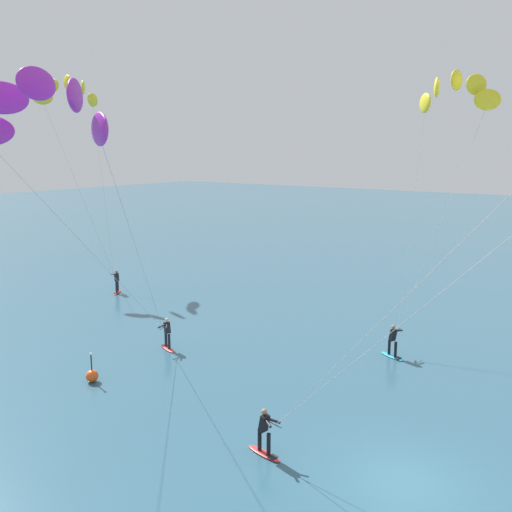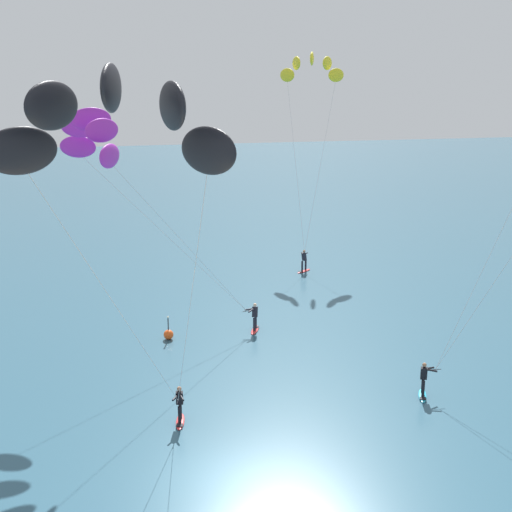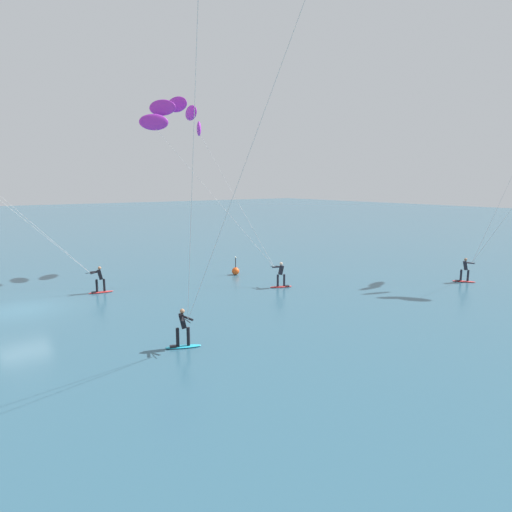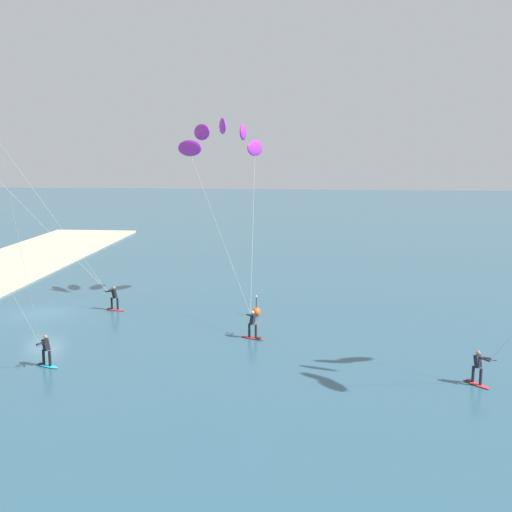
% 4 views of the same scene
% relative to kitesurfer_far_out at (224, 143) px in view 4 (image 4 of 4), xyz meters
% --- Properties ---
extents(ground_plane, '(240.00, 240.00, 0.00)m').
position_rel_kitesurfer_far_out_xyz_m(ground_plane, '(3.98, -11.78, -11.26)').
color(ground_plane, '#2D566B').
extents(kitesurfer_far_out, '(10.74, 6.82, 12.98)m').
position_rel_kitesurfer_far_out_xyz_m(kitesurfer_far_out, '(0.00, 0.00, 0.00)').
color(kitesurfer_far_out, red).
rests_on(kitesurfer_far_out, ground).
extents(marker_buoy, '(0.56, 0.56, 1.38)m').
position_rel_kitesurfer_far_out_xyz_m(marker_buoy, '(3.22, 2.56, -10.96)').
color(marker_buoy, '#EA5119').
rests_on(marker_buoy, ground).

